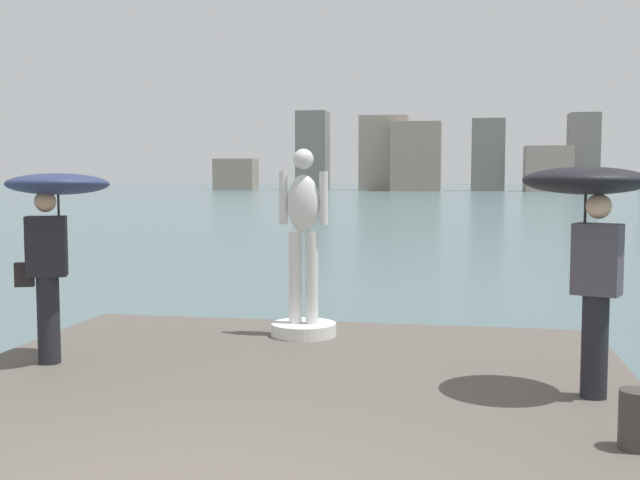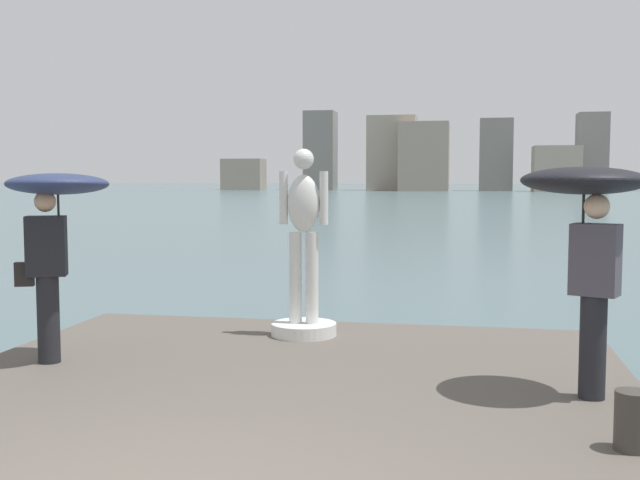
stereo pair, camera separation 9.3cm
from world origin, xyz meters
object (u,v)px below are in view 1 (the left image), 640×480
(onlooker_left, at_px, (54,214))
(mooring_bollard, at_px, (637,420))
(statue_white_figure, at_px, (304,265))
(onlooker_right, at_px, (589,213))

(onlooker_left, height_order, mooring_bollard, onlooker_left)
(statue_white_figure, xyz_separation_m, onlooker_right, (2.87, -2.03, 0.73))
(onlooker_left, height_order, onlooker_right, onlooker_right)
(onlooker_right, height_order, mooring_bollard, onlooker_right)
(onlooker_left, xyz_separation_m, onlooker_right, (5.05, -0.29, 0.07))
(statue_white_figure, bearing_deg, mooring_bollard, -47.98)
(statue_white_figure, bearing_deg, onlooker_right, -35.30)
(onlooker_left, distance_m, mooring_bollard, 5.59)
(mooring_bollard, bearing_deg, onlooker_right, 96.37)
(mooring_bollard, bearing_deg, onlooker_left, 162.81)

